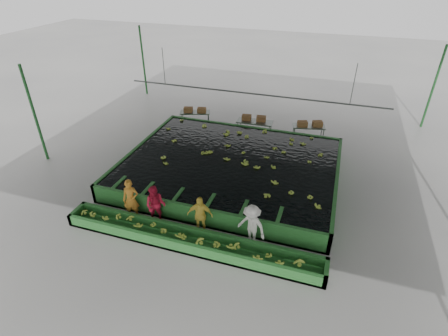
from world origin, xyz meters
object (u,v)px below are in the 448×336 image
(worker_b, at_px, (156,205))
(packing_table_mid, at_px, (254,129))
(worker_c, at_px, (200,215))
(worker_d, at_px, (252,226))
(worker_a, at_px, (131,200))
(box_stack_left, at_px, (195,112))
(flotation_tank, at_px, (230,167))
(sorting_trough, at_px, (189,240))
(packing_table_left, at_px, (195,118))
(box_stack_right, at_px, (310,126))
(packing_table_right, at_px, (308,132))
(box_stack_mid, at_px, (254,120))

(worker_b, relative_size, packing_table_mid, 0.83)
(worker_c, xyz_separation_m, worker_d, (2.02, 0.00, 0.04))
(worker_a, distance_m, box_stack_left, 9.39)
(flotation_tank, bearing_deg, packing_table_mid, 89.60)
(sorting_trough, height_order, packing_table_left, packing_table_left)
(flotation_tank, distance_m, worker_d, 4.82)
(worker_d, distance_m, packing_table_left, 11.19)
(packing_table_mid, distance_m, box_stack_right, 3.19)
(worker_c, bearing_deg, box_stack_right, 59.61)
(worker_a, height_order, packing_table_mid, worker_a)
(sorting_trough, distance_m, packing_table_right, 10.76)
(sorting_trough, distance_m, packing_table_mid, 9.73)
(packing_table_left, bearing_deg, box_stack_right, 0.78)
(sorting_trough, xyz_separation_m, packing_table_left, (-3.94, 10.19, 0.17))
(sorting_trough, relative_size, worker_d, 5.70)
(box_stack_mid, bearing_deg, packing_table_left, 174.52)
(packing_table_left, xyz_separation_m, packing_table_right, (7.04, 0.12, -0.00))
(worker_d, bearing_deg, packing_table_left, 141.58)
(worker_d, height_order, box_stack_left, worker_d)
(packing_table_mid, height_order, box_stack_left, box_stack_left)
(box_stack_mid, bearing_deg, sorting_trough, -89.71)
(flotation_tank, distance_m, worker_b, 4.65)
(flotation_tank, distance_m, worker_c, 4.32)
(worker_c, xyz_separation_m, packing_table_right, (2.98, 9.51, -0.42))
(worker_b, xyz_separation_m, packing_table_right, (4.84, 9.51, -0.44))
(worker_a, bearing_deg, packing_table_mid, 54.71)
(sorting_trough, height_order, box_stack_mid, box_stack_mid)
(worker_c, bearing_deg, box_stack_left, 100.68)
(packing_table_left, distance_m, box_stack_left, 0.43)
(flotation_tank, bearing_deg, worker_a, -123.39)
(sorting_trough, relative_size, box_stack_mid, 7.18)
(box_stack_right, bearing_deg, sorting_trough, -107.02)
(worker_b, height_order, box_stack_right, worker_b)
(packing_table_mid, xyz_separation_m, packing_table_right, (3.07, 0.58, -0.06))
(worker_b, bearing_deg, worker_d, -11.73)
(worker_b, distance_m, packing_table_right, 10.68)
(worker_a, xyz_separation_m, worker_b, (1.10, 0.00, -0.03))
(box_stack_right, bearing_deg, packing_table_right, 152.10)
(box_stack_mid, bearing_deg, box_stack_right, 8.34)
(packing_table_right, bearing_deg, flotation_tank, -120.80)
(flotation_tank, bearing_deg, box_stack_left, 127.87)
(flotation_tank, height_order, box_stack_left, box_stack_left)
(worker_d, relative_size, packing_table_left, 0.95)
(packing_table_left, relative_size, box_stack_mid, 1.32)
(flotation_tank, xyz_separation_m, worker_c, (0.13, -4.30, 0.39))
(worker_d, bearing_deg, flotation_tank, 135.15)
(worker_c, bearing_deg, worker_d, -12.72)
(worker_d, height_order, packing_table_left, worker_d)
(flotation_tank, bearing_deg, worker_d, -63.49)
(packing_table_right, bearing_deg, box_stack_mid, -171.12)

